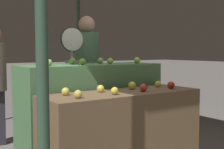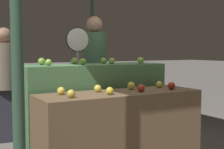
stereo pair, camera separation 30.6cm
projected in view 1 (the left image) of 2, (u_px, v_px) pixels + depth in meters
name	position (u px, v px, depth m)	size (l,w,h in m)	color
display_counter_front	(123.00, 137.00, 3.11)	(1.64, 0.55, 0.90)	brown
display_counter_back	(92.00, 114.00, 3.59)	(1.64, 0.55, 1.15)	#4C7A4C
apple_front_0	(78.00, 94.00, 2.65)	(0.07, 0.07, 0.07)	gold
apple_front_1	(115.00, 91.00, 2.87)	(0.07, 0.07, 0.07)	gold
apple_front_2	(143.00, 88.00, 3.09)	(0.08, 0.08, 0.08)	red
apple_front_3	(171.00, 85.00, 3.31)	(0.08, 0.08, 0.08)	#AD281E
apple_front_4	(66.00, 91.00, 2.83)	(0.07, 0.07, 0.07)	yellow
apple_front_5	(101.00, 89.00, 3.04)	(0.07, 0.07, 0.07)	yellow
apple_front_6	(132.00, 86.00, 3.27)	(0.08, 0.08, 0.08)	yellow
apple_front_7	(158.00, 84.00, 3.47)	(0.07, 0.07, 0.07)	yellow
apple_back_0	(49.00, 63.00, 3.13)	(0.07, 0.07, 0.07)	#8EB247
apple_back_1	(82.00, 62.00, 3.35)	(0.07, 0.07, 0.07)	#7AA338
apple_back_2	(110.00, 61.00, 3.56)	(0.07, 0.07, 0.07)	#84AD3D
apple_back_3	(137.00, 60.00, 3.78)	(0.08, 0.08, 0.08)	#84AD3D
apple_back_4	(40.00, 62.00, 3.29)	(0.08, 0.08, 0.08)	#7AA338
apple_back_5	(72.00, 61.00, 3.52)	(0.07, 0.07, 0.07)	#7AA338
apple_back_6	(101.00, 61.00, 3.73)	(0.07, 0.07, 0.07)	#84AD3D
produce_scale	(72.00, 60.00, 4.01)	(0.32, 0.20, 1.61)	#99999E
person_vendor_at_scale	(87.00, 68.00, 4.51)	(0.37, 0.37, 1.80)	#2D2D38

